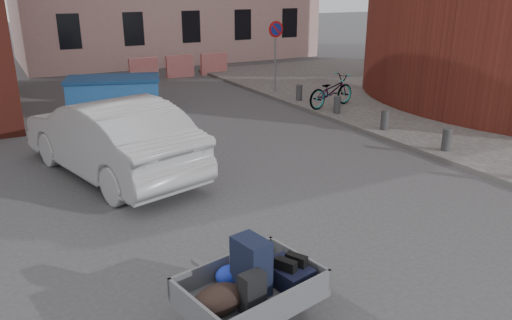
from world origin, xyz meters
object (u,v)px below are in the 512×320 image
dumpster (114,96)px  silver_car (110,137)px  bicycle (331,91)px  trailer (250,287)px

dumpster → silver_car: size_ratio=0.62×
dumpster → bicycle: (6.54, -2.87, 0.04)m
trailer → silver_car: size_ratio=0.37×
trailer → dumpster: dumpster is taller
trailer → dumpster: bearing=72.7°
dumpster → silver_car: bearing=-87.2°
silver_car → bicycle: (7.94, 2.62, -0.21)m
dumpster → silver_car: (-1.40, -5.49, 0.24)m
bicycle → dumpster: bearing=55.3°
dumpster → trailer: bearing=-78.9°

